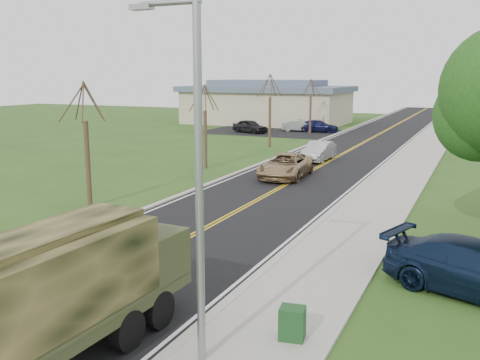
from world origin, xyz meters
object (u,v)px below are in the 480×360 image
Objects in this scene: suv_champagne at (286,166)px; sedan_silver at (319,151)px; utility_box_near at (292,323)px; military_truck at (71,281)px; pickup_navy at (479,270)px.

suv_champagne reaches higher than sedan_silver.
utility_box_near is at bearing -73.60° from sedan_silver.
utility_box_near is (7.33, -19.84, -0.25)m from suv_champagne.
military_truck is 11.34m from pickup_navy.
military_truck reaches higher than sedan_silver.
pickup_navy reaches higher than utility_box_near.
military_truck is at bearing 149.88° from pickup_navy.
military_truck reaches higher than utility_box_near.
suv_champagne reaches higher than utility_box_near.
pickup_navy is 6.36m from utility_box_near.
sedan_silver is at bearing 86.83° from suv_champagne.
utility_box_near is at bearing -72.90° from suv_champagne.
pickup_navy is (11.35, -22.14, 0.08)m from sedan_silver.
sedan_silver reaches higher than utility_box_near.
suv_champagne is at bearing 99.85° from military_truck.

